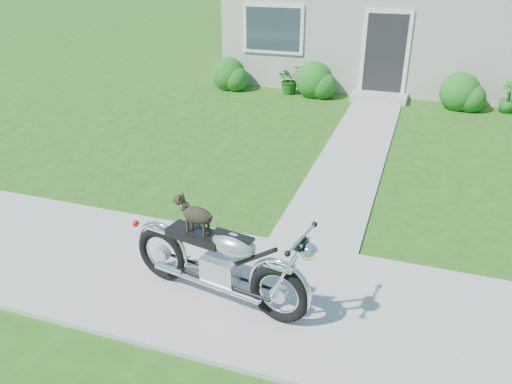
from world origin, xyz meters
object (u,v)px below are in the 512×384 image
potted_plant_left (290,79)px  potted_plant_right (509,97)px  house (453,2)px  motorcycle_with_dog (220,260)px

potted_plant_left → potted_plant_right: bearing=0.0°
house → potted_plant_left: house is taller
house → potted_plant_right: bearing=-66.3°
potted_plant_left → motorcycle_with_dog: 9.01m
motorcycle_with_dog → house: bearing=90.2°
house → potted_plant_right: 4.16m
potted_plant_left → potted_plant_right: 5.37m
house → motorcycle_with_dog: (-2.19, -12.30, -1.61)m
motorcycle_with_dog → potted_plant_right: bearing=77.6°
motorcycle_with_dog → potted_plant_left: bearing=111.0°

